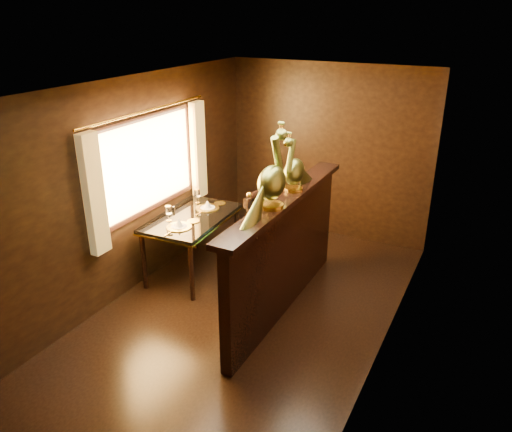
# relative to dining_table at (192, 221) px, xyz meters

# --- Properties ---
(ground) EXTENTS (5.00, 5.00, 0.00)m
(ground) POSITION_rel_dining_table_xyz_m (1.05, -0.53, -0.71)
(ground) COLOR black
(ground) RESTS_ON ground
(room_shell) EXTENTS (3.04, 5.04, 2.52)m
(room_shell) POSITION_rel_dining_table_xyz_m (0.97, -0.52, 0.87)
(room_shell) COLOR black
(room_shell) RESTS_ON ground
(partition) EXTENTS (0.26, 2.70, 1.36)m
(partition) POSITION_rel_dining_table_xyz_m (1.37, -0.23, 0.00)
(partition) COLOR black
(partition) RESTS_ON ground
(dining_table) EXTENTS (0.87, 1.36, 0.98)m
(dining_table) POSITION_rel_dining_table_xyz_m (0.00, 0.00, 0.00)
(dining_table) COLOR black
(dining_table) RESTS_ON ground
(chair_left) EXTENTS (0.48, 0.50, 1.25)m
(chair_left) POSITION_rel_dining_table_xyz_m (1.06, -0.07, -0.06)
(chair_left) COLOR black
(chair_left) RESTS_ON ground
(chair_right) EXTENTS (0.55, 0.57, 1.26)m
(chair_right) POSITION_rel_dining_table_xyz_m (0.82, 0.15, -0.06)
(chair_right) COLOR black
(chair_right) RESTS_ON ground
(peacock_left) EXTENTS (0.26, 0.69, 0.82)m
(peacock_left) POSITION_rel_dining_table_xyz_m (1.38, -0.59, 1.06)
(peacock_left) COLOR #1B5133
(peacock_left) RESTS_ON partition
(peacock_right) EXTENTS (0.21, 0.57, 0.68)m
(peacock_right) POSITION_rel_dining_table_xyz_m (1.38, -0.04, 0.99)
(peacock_right) COLOR #1B5133
(peacock_right) RESTS_ON partition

